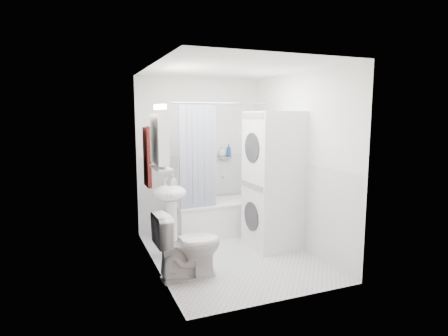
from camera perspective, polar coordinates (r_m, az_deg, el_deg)
name	(u,v)px	position (r m, az deg, el deg)	size (l,w,h in m)	color
floor	(232,255)	(5.07, 1.20, -13.15)	(2.60, 2.60, 0.00)	silver
room_walls	(232,143)	(4.73, 1.25, 3.86)	(2.60, 2.60, 2.60)	white
wainscot	(224,206)	(5.14, -0.07, -5.81)	(1.98, 2.58, 2.58)	white
door	(170,195)	(3.99, -8.28, -4.12)	(0.05, 2.00, 2.00)	brown
bathtub	(218,216)	(5.84, -0.98, -7.31)	(1.35, 0.64, 0.52)	white
tub_spout	(222,177)	(6.09, -0.35, -1.33)	(0.04, 0.04, 0.12)	silver
curtain_rod	(224,103)	(5.39, -0.03, 9.85)	(0.02, 0.02, 1.53)	silver
shower_curtain	(198,157)	(5.29, -3.93, 1.72)	(0.55, 0.02, 1.45)	#142147
sink	(170,204)	(4.86, -8.21, -5.47)	(0.44, 0.37, 1.04)	white
medicine_cabinet	(159,138)	(4.55, -9.82, 4.56)	(0.13, 0.50, 0.71)	white
shelf	(161,168)	(4.59, -9.53, 0.01)	(0.18, 0.54, 0.03)	silver
shower_caddy	(225,157)	(6.06, 0.12, 1.61)	(0.22, 0.06, 0.02)	silver
towel	(147,156)	(5.20, -11.62, 1.84)	(0.07, 0.34, 0.83)	#501C16
washer_dryer	(274,180)	(5.21, 7.55, -1.84)	(0.69, 0.68, 1.89)	white
toilet	(188,245)	(4.34, -5.52, -11.64)	(0.43, 0.77, 0.75)	white
soap_pump	(173,185)	(4.81, -7.75, -2.59)	(0.08, 0.17, 0.08)	gray
shelf_bottle	(164,166)	(4.44, -9.13, 0.37)	(0.07, 0.18, 0.07)	gray
shelf_cup	(159,162)	(4.70, -9.87, 0.96)	(0.10, 0.09, 0.10)	gray
shampoo_a	(222,153)	(6.03, -0.33, 2.31)	(0.13, 0.17, 0.13)	gray
shampoo_b	(229,154)	(6.08, 0.72, 2.11)	(0.08, 0.21, 0.08)	navy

